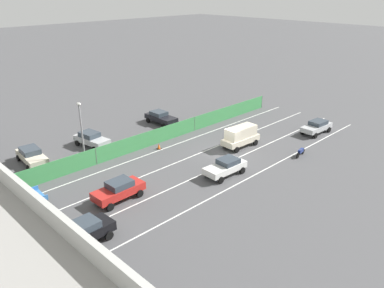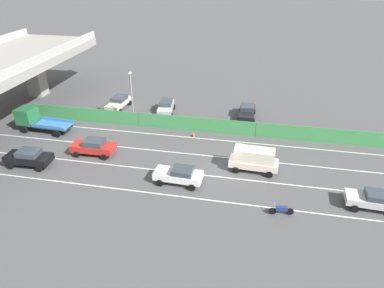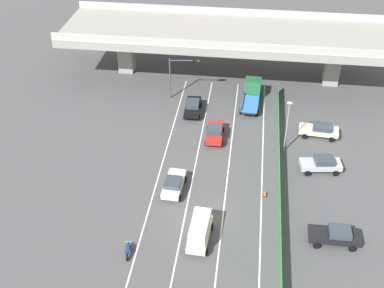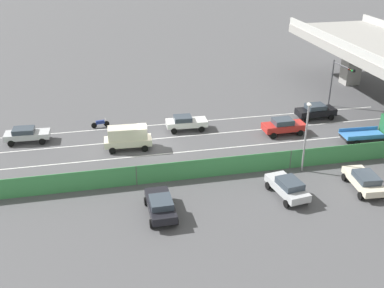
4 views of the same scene
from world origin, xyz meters
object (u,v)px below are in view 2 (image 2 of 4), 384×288
at_px(car_sedan_silver, 375,200).
at_px(parked_sedan_dark, 247,112).
at_px(car_van_cream, 254,159).
at_px(parked_wagon_silver, 166,106).
at_px(car_sedan_black, 29,157).
at_px(flatbed_truck_blue, 35,119).
at_px(car_sedan_red, 94,146).
at_px(traffic_cone, 194,134).
at_px(motorcycle, 281,210).
at_px(car_sedan_white, 179,175).
at_px(street_lamp, 132,93).
at_px(parked_sedan_cream, 119,102).

relative_size(car_sedan_silver, parked_sedan_dark, 0.98).
height_order(car_van_cream, parked_wagon_silver, car_van_cream).
bearing_deg(car_sedan_black, flatbed_truck_blue, 28.51).
bearing_deg(car_sedan_red, parked_wagon_silver, -20.83).
bearing_deg(traffic_cone, motorcycle, -141.64).
relative_size(car_sedan_white, flatbed_truck_blue, 0.70).
xyz_separation_m(car_sedan_silver, motorcycle, (-2.25, 7.32, -0.40)).
height_order(car_sedan_black, street_lamp, street_lamp).
distance_m(car_sedan_red, car_sedan_black, 6.09).
bearing_deg(street_lamp, car_sedan_red, 169.59).
distance_m(parked_sedan_dark, parked_sedan_cream, 16.85).
bearing_deg(parked_sedan_dark, parked_wagon_silver, 92.35).
bearing_deg(parked_sedan_dark, car_sedan_red, 129.37).
relative_size(car_sedan_red, parked_sedan_cream, 0.95).
xyz_separation_m(car_van_cream, traffic_cone, (5.75, 6.85, -0.98)).
xyz_separation_m(car_sedan_white, parked_sedan_cream, (15.20, 11.78, 0.01)).
relative_size(car_sedan_silver, car_sedan_black, 1.00).
bearing_deg(car_sedan_silver, car_sedan_white, 88.63).
relative_size(flatbed_truck_blue, parked_sedan_cream, 1.36).
xyz_separation_m(street_lamp, traffic_cone, (-1.99, -7.77, -3.64)).
bearing_deg(car_sedan_red, car_sedan_black, 121.99).
height_order(car_sedan_red, car_van_cream, car_van_cream).
xyz_separation_m(car_sedan_red, car_van_cream, (0.14, -16.07, 0.36)).
relative_size(car_sedan_silver, parked_wagon_silver, 0.99).
bearing_deg(motorcycle, car_sedan_silver, -72.92).
bearing_deg(car_sedan_red, motorcycle, -107.55).
bearing_deg(flatbed_truck_blue, street_lamp, -69.29).
relative_size(car_van_cream, parked_wagon_silver, 1.03).
relative_size(car_van_cream, traffic_cone, 7.14).
bearing_deg(flatbed_truck_blue, parked_sedan_dark, -71.03).
relative_size(car_sedan_silver, car_sedan_white, 1.02).
bearing_deg(traffic_cone, car_sedan_silver, -119.77).
bearing_deg(car_sedan_black, car_sedan_red, -58.01).
relative_size(car_sedan_black, traffic_cone, 6.86).
distance_m(car_sedan_red, street_lamp, 8.57).
height_order(parked_sedan_dark, parked_sedan_cream, parked_sedan_dark).
height_order(car_sedan_white, parked_wagon_silver, parked_wagon_silver).
bearing_deg(street_lamp, flatbed_truck_blue, 110.71).
height_order(parked_sedan_dark, street_lamp, street_lamp).
bearing_deg(parked_sedan_cream, car_van_cream, -123.09).
distance_m(car_sedan_red, traffic_cone, 10.96).
relative_size(car_sedan_white, parked_wagon_silver, 0.97).
distance_m(parked_wagon_silver, street_lamp, 5.70).
xyz_separation_m(flatbed_truck_blue, parked_sedan_cream, (8.06, -6.95, -0.48)).
bearing_deg(parked_sedan_dark, street_lamp, 107.57).
xyz_separation_m(car_van_cream, parked_wagon_silver, (11.53, 11.63, -0.38)).
bearing_deg(traffic_cone, car_van_cream, -130.02).
bearing_deg(motorcycle, car_sedan_black, 83.66).
distance_m(car_sedan_white, car_sedan_red, 10.21).
bearing_deg(parked_wagon_silver, car_sedan_white, -160.63).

